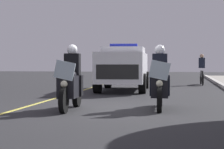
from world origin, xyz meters
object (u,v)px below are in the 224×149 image
at_px(police_motorcycle_lead_left, 71,83).
at_px(police_motorcycle_lead_right, 160,83).
at_px(police_suv, 124,66).
at_px(cyclist_background, 202,69).

bearing_deg(police_motorcycle_lead_left, police_motorcycle_lead_right, 104.07).
relative_size(police_motorcycle_lead_left, police_suv, 0.43).
distance_m(police_motorcycle_lead_left, cyclist_background, 12.80).
bearing_deg(police_motorcycle_lead_left, police_suv, 177.04).
height_order(police_motorcycle_lead_right, cyclist_background, police_motorcycle_lead_right).
bearing_deg(cyclist_background, police_motorcycle_lead_left, -18.08).
bearing_deg(cyclist_background, police_suv, -36.00).
bearing_deg(police_motorcycle_lead_right, police_motorcycle_lead_left, -75.93).
distance_m(police_motorcycle_lead_right, cyclist_background, 11.72).
relative_size(police_motorcycle_lead_right, cyclist_background, 1.22).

